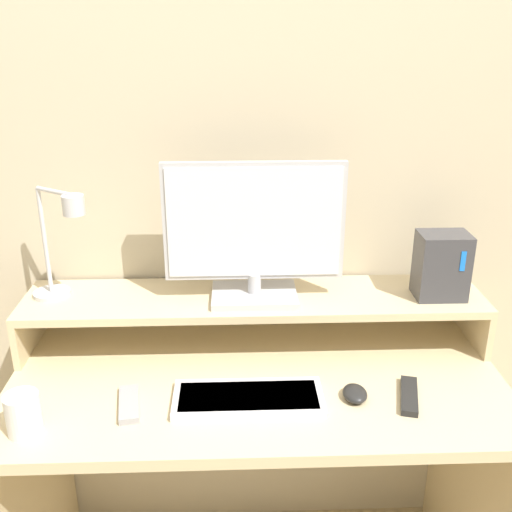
{
  "coord_description": "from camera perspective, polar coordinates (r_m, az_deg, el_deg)",
  "views": [
    {
      "loc": [
        -0.05,
        -1.02,
        1.62
      ],
      "look_at": [
        -0.0,
        0.34,
        1.09
      ],
      "focal_mm": 42.0,
      "sensor_mm": 36.0,
      "label": 1
    }
  ],
  "objects": [
    {
      "name": "remote_secondary",
      "position": [
        1.54,
        14.38,
        -12.77
      ],
      "size": [
        0.08,
        0.16,
        0.02
      ],
      "color": "black",
      "rests_on": "desk"
    },
    {
      "name": "mouse",
      "position": [
        1.51,
        9.4,
        -12.79
      ],
      "size": [
        0.06,
        0.08,
        0.03
      ],
      "color": "black",
      "rests_on": "desk"
    },
    {
      "name": "keyboard",
      "position": [
        1.48,
        -0.73,
        -13.38
      ],
      "size": [
        0.36,
        0.15,
        0.02
      ],
      "color": "silver",
      "rests_on": "desk"
    },
    {
      "name": "monitor_shelf",
      "position": [
        1.67,
        -0.18,
        -4.43
      ],
      "size": [
        1.27,
        0.26,
        0.15
      ],
      "color": "beige",
      "rests_on": "desk"
    },
    {
      "name": "desk_lamp",
      "position": [
        1.65,
        -18.12,
        1.21
      ],
      "size": [
        0.18,
        0.15,
        0.31
      ],
      "color": "silver",
      "rests_on": "monitor_shelf"
    },
    {
      "name": "monitor",
      "position": [
        1.58,
        -0.21,
        2.24
      ],
      "size": [
        0.48,
        0.16,
        0.38
      ],
      "color": "#BCBCC1",
      "rests_on": "monitor_shelf"
    },
    {
      "name": "router_dock",
      "position": [
        1.7,
        17.25,
        -0.87
      ],
      "size": [
        0.13,
        0.1,
        0.18
      ],
      "color": "#3D3D42",
      "rests_on": "monitor_shelf"
    },
    {
      "name": "remote_control",
      "position": [
        1.5,
        -12.0,
        -13.63
      ],
      "size": [
        0.07,
        0.15,
        0.02
      ],
      "color": "#99999E",
      "rests_on": "desk"
    },
    {
      "name": "desk",
      "position": [
        1.71,
        0.06,
        -17.66
      ],
      "size": [
        1.27,
        0.62,
        0.77
      ],
      "color": "beige",
      "rests_on": "ground_plane"
    },
    {
      "name": "wall_back",
      "position": [
        1.71,
        -0.4,
        8.81
      ],
      "size": [
        6.0,
        0.05,
        2.5
      ],
      "color": "beige",
      "rests_on": "ground_plane"
    },
    {
      "name": "mug",
      "position": [
        1.46,
        -21.29,
        -13.85
      ],
      "size": [
        0.08,
        0.08,
        0.1
      ],
      "color": "white",
      "rests_on": "desk"
    }
  ]
}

